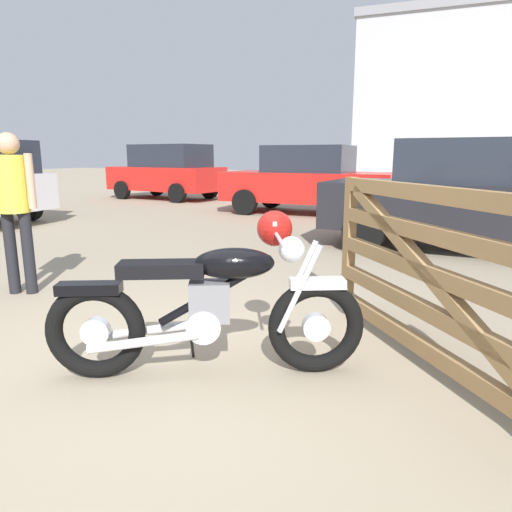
# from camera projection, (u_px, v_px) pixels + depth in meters

# --- Properties ---
(ground_plane) EXTENTS (80.00, 80.00, 0.00)m
(ground_plane) POSITION_uv_depth(u_px,v_px,m) (177.00, 365.00, 3.25)
(ground_plane) COLOR gray
(vintage_motorcycle) EXTENTS (1.89, 1.14, 1.07)m
(vintage_motorcycle) POSITION_uv_depth(u_px,v_px,m) (215.00, 303.00, 3.04)
(vintage_motorcycle) COLOR black
(vintage_motorcycle) RESTS_ON ground_plane
(timber_gate) EXTENTS (1.73, 2.03, 1.60)m
(timber_gate) POSITION_uv_depth(u_px,v_px,m) (462.00, 281.00, 2.77)
(timber_gate) COLOR olive
(timber_gate) RESTS_ON ground_plane
(bystander) EXTENTS (0.43, 0.30, 1.66)m
(bystander) POSITION_uv_depth(u_px,v_px,m) (14.00, 197.00, 4.73)
(bystander) COLOR black
(bystander) RESTS_ON ground_plane
(pale_sedan_back) EXTENTS (4.07, 2.18, 1.78)m
(pale_sedan_back) POSITION_uv_depth(u_px,v_px,m) (167.00, 171.00, 15.40)
(pale_sedan_back) COLOR black
(pale_sedan_back) RESTS_ON ground_plane
(red_hatchback_near) EXTENTS (4.20, 1.92, 1.67)m
(red_hatchback_near) POSITION_uv_depth(u_px,v_px,m) (309.00, 180.00, 11.51)
(red_hatchback_near) COLOR black
(red_hatchback_near) RESTS_ON ground_plane
(white_estate_far) EXTENTS (4.25, 2.02, 1.67)m
(white_estate_far) POSITION_uv_depth(u_px,v_px,m) (468.00, 196.00, 6.99)
(white_estate_far) COLOR black
(white_estate_far) RESTS_ON ground_plane
(industrial_building) EXTENTS (15.68, 11.82, 20.86)m
(industrial_building) POSITION_uv_depth(u_px,v_px,m) (480.00, 99.00, 30.90)
(industrial_building) COLOR #B2B2B7
(industrial_building) RESTS_ON ground_plane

